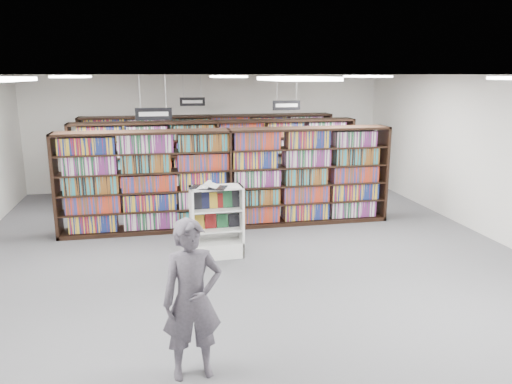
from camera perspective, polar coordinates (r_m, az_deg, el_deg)
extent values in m
plane|color=#4B4B50|center=(8.95, -1.11, -7.68)|extent=(12.00, 12.00, 0.00)
cube|color=white|center=(8.36, -1.21, 13.27)|extent=(10.00, 12.00, 0.10)
cube|color=white|center=(14.39, -5.48, 6.85)|extent=(10.00, 0.10, 3.20)
cube|color=white|center=(3.12, 20.16, -18.55)|extent=(10.00, 0.10, 3.20)
cube|color=white|center=(10.60, 26.54, 3.19)|extent=(0.10, 12.00, 3.20)
cube|color=black|center=(10.55, -3.09, 1.51)|extent=(7.00, 0.60, 2.10)
cube|color=maroon|center=(10.55, -3.09, 1.51)|extent=(6.88, 0.42, 1.98)
cube|color=black|center=(12.50, -4.44, 3.34)|extent=(7.00, 0.60, 2.10)
cube|color=maroon|center=(12.50, -4.44, 3.34)|extent=(6.88, 0.42, 1.98)
cube|color=black|center=(14.17, -5.30, 4.50)|extent=(7.00, 0.60, 2.10)
cube|color=maroon|center=(14.17, -5.30, 4.50)|extent=(6.88, 0.42, 1.98)
cylinder|color=#B2B2B7|center=(9.23, -13.17, 11.13)|extent=(0.01, 0.01, 0.58)
cylinder|color=#B2B2B7|center=(9.23, -10.29, 11.27)|extent=(0.01, 0.01, 0.58)
cube|color=black|center=(9.25, -11.62, 8.73)|extent=(0.65, 0.02, 0.22)
cube|color=white|center=(9.24, -11.62, 8.72)|extent=(0.52, 0.00, 0.08)
cylinder|color=#B2B2B7|center=(11.56, 2.43, 11.83)|extent=(0.01, 0.01, 0.58)
cylinder|color=#B2B2B7|center=(11.68, 4.64, 11.82)|extent=(0.01, 0.01, 0.58)
cube|color=black|center=(11.64, 3.51, 9.86)|extent=(0.65, 0.02, 0.22)
cube|color=white|center=(11.62, 3.53, 9.86)|extent=(0.52, 0.00, 0.08)
cylinder|color=#B2B2B7|center=(13.25, -8.33, 11.90)|extent=(0.01, 0.01, 0.58)
cylinder|color=#B2B2B7|center=(13.28, -6.33, 11.96)|extent=(0.01, 0.01, 0.58)
cube|color=black|center=(13.28, -7.28, 10.20)|extent=(0.65, 0.02, 0.22)
cube|color=white|center=(13.27, -7.27, 10.20)|extent=(0.52, 0.00, 0.08)
cube|color=white|center=(5.43, 4.59, 12.78)|extent=(0.60, 1.20, 0.04)
cube|color=white|center=(10.33, -20.34, 12.25)|extent=(0.60, 1.20, 0.04)
cube|color=white|center=(10.33, -3.24, 13.04)|extent=(0.60, 1.20, 0.04)
cube|color=white|center=(11.17, 12.57, 12.77)|extent=(0.60, 1.20, 0.04)
cube|color=white|center=(9.08, -4.44, -6.48)|extent=(0.94, 0.49, 0.28)
cube|color=white|center=(8.87, -7.32, -3.59)|extent=(0.05, 0.46, 1.29)
cube|color=white|center=(8.99, -1.71, -3.24)|extent=(0.05, 0.46, 1.29)
cube|color=white|center=(9.12, -4.70, -3.03)|extent=(0.92, 0.06, 1.29)
cube|color=white|center=(8.76, -4.57, 0.54)|extent=(0.94, 0.49, 0.03)
cube|color=white|center=(8.96, -4.48, -4.26)|extent=(0.85, 0.45, 0.02)
cube|color=white|center=(8.85, -4.52, -1.99)|extent=(0.85, 0.45, 0.02)
cube|color=black|center=(8.82, -6.78, -1.08)|extent=(0.19, 0.07, 0.28)
cube|color=black|center=(8.84, -5.90, -1.04)|extent=(0.19, 0.07, 0.28)
cube|color=gold|center=(8.85, -5.03, -0.99)|extent=(0.19, 0.07, 0.28)
cube|color=maroon|center=(8.87, -4.15, -0.94)|extent=(0.19, 0.07, 0.28)
cube|color=#19512B|center=(8.90, -3.29, -0.89)|extent=(0.19, 0.07, 0.28)
cube|color=black|center=(8.92, -2.42, -0.84)|extent=(0.19, 0.07, 0.28)
cube|color=gold|center=(8.92, -6.59, -3.43)|extent=(0.20, 0.06, 0.26)
cube|color=maroon|center=(8.95, -5.22, -3.35)|extent=(0.20, 0.06, 0.26)
cube|color=#19512B|center=(8.98, -3.87, -3.26)|extent=(0.20, 0.06, 0.26)
cube|color=black|center=(9.02, -2.52, -3.18)|extent=(0.20, 0.06, 0.26)
cube|color=black|center=(8.66, -5.44, 0.53)|extent=(0.69, 0.54, 0.01)
cube|color=white|center=(8.65, -6.41, 0.55)|extent=(0.37, 0.40, 0.05)
cube|color=white|center=(8.68, -4.48, 0.64)|extent=(0.36, 0.40, 0.07)
cylinder|color=white|center=(8.65, -5.58, 0.86)|extent=(0.20, 0.33, 0.10)
imported|color=#534D58|center=(5.43, -7.30, -12.13)|extent=(0.67, 0.47, 1.76)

